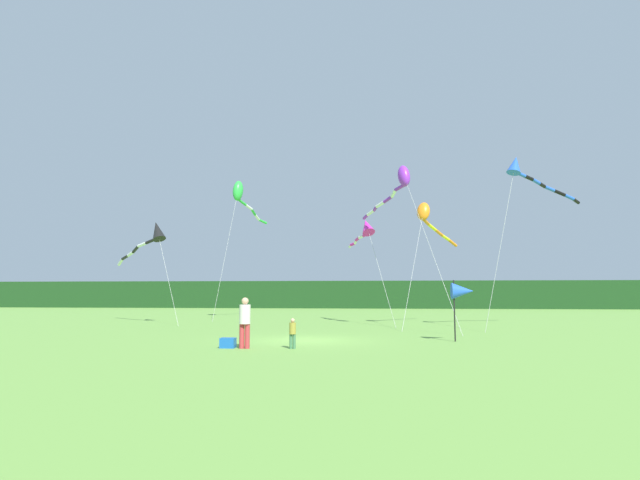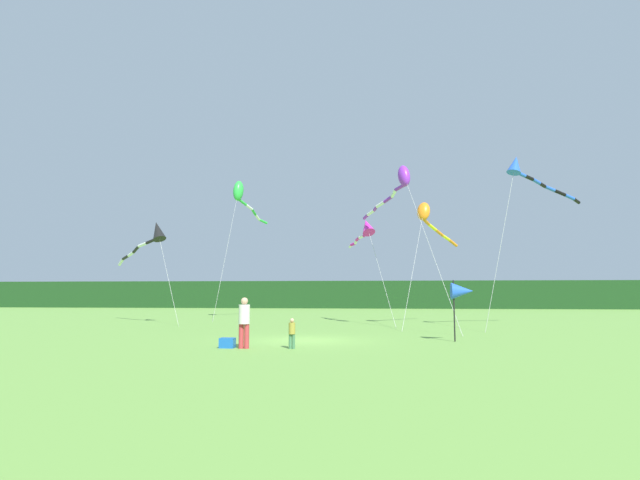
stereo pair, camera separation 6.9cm
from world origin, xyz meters
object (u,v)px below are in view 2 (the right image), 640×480
(cooler_box, at_px, (227,343))
(kite_magenta, at_px, (366,229))
(kite_black, at_px, (152,236))
(kite_green, at_px, (241,194))
(kite_orange, at_px, (428,218))
(kite_purple, at_px, (399,183))
(person_adult, at_px, (244,320))
(kite_blue, at_px, (525,172))
(banner_flag_pole, at_px, (462,291))
(person_child, at_px, (292,332))

(cooler_box, distance_m, kite_magenta, 17.59)
(kite_black, relative_size, kite_magenta, 1.01)
(cooler_box, relative_size, kite_black, 0.07)
(kite_green, height_order, kite_black, kite_green)
(cooler_box, bearing_deg, kite_orange, 56.68)
(kite_orange, relative_size, kite_magenta, 1.28)
(kite_orange, xyz_separation_m, kite_black, (-18.07, 0.08, -0.91))
(kite_purple, distance_m, kite_orange, 3.28)
(kite_purple, relative_size, kite_green, 0.89)
(kite_black, bearing_deg, person_adult, -53.82)
(kite_orange, xyz_separation_m, kite_green, (-13.69, 5.92, 2.95))
(kite_blue, distance_m, kite_magenta, 10.71)
(person_adult, distance_m, banner_flag_pole, 9.14)
(banner_flag_pole, distance_m, kite_magenta, 13.74)
(kite_green, bearing_deg, kite_blue, -24.37)
(cooler_box, relative_size, kite_green, 0.05)
(kite_purple, xyz_separation_m, kite_green, (-11.81, 7.89, 1.13))
(kite_green, distance_m, kite_black, 8.25)
(person_adult, distance_m, kite_blue, 18.89)
(person_adult, height_order, kite_blue, kite_blue)
(kite_blue, bearing_deg, kite_green, 155.63)
(kite_black, xyz_separation_m, kite_magenta, (14.14, 2.28, 0.57))
(kite_purple, distance_m, kite_blue, 7.13)
(banner_flag_pole, relative_size, kite_orange, 0.27)
(kite_blue, bearing_deg, kite_magenta, 151.25)
(cooler_box, bearing_deg, kite_blue, 37.46)
(kite_purple, height_order, kite_orange, kite_purple)
(person_child, xyz_separation_m, kite_blue, (11.59, 10.75, 8.24))
(kite_orange, xyz_separation_m, kite_magenta, (-3.93, 2.37, -0.34))
(banner_flag_pole, bearing_deg, person_adult, -157.30)
(banner_flag_pole, height_order, kite_blue, kite_blue)
(kite_magenta, bearing_deg, kite_green, 160.02)
(person_child, xyz_separation_m, kite_black, (-11.68, 13.48, 5.20))
(kite_magenta, bearing_deg, kite_blue, -28.75)
(cooler_box, xyz_separation_m, kite_magenta, (4.86, 15.73, 6.19))
(kite_orange, bearing_deg, kite_black, 179.74)
(person_adult, relative_size, kite_magenta, 0.26)
(person_adult, height_order, banner_flag_pole, banner_flag_pole)
(kite_blue, height_order, kite_black, kite_blue)
(person_adult, distance_m, kite_purple, 15.11)
(person_child, xyz_separation_m, banner_flag_pole, (6.63, 3.40, 1.46))
(kite_orange, bearing_deg, person_child, -115.48)
(person_adult, xyz_separation_m, cooler_box, (-0.65, 0.13, -0.85))
(person_adult, distance_m, kite_orange, 16.76)
(banner_flag_pole, height_order, kite_magenta, kite_magenta)
(person_child, distance_m, cooler_box, 2.44)
(person_child, bearing_deg, kite_blue, 42.84)
(kite_purple, xyz_separation_m, kite_orange, (1.89, 1.97, -1.82))
(kite_blue, bearing_deg, kite_black, 173.31)
(banner_flag_pole, height_order, kite_purple, kite_purple)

